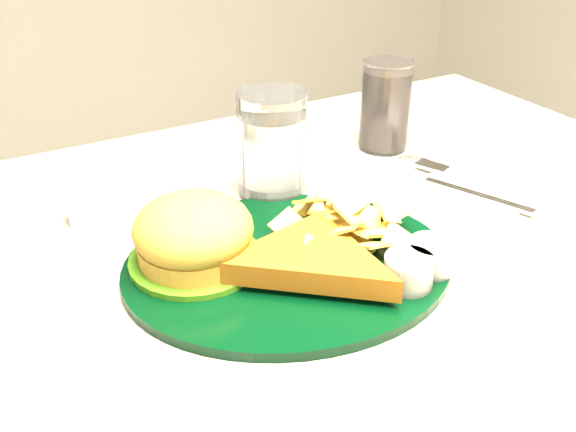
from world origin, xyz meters
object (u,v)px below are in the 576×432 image
dinner_plate (289,236)px  water_glass (272,146)px  cola_glass (385,106)px  fork_napkin (471,192)px

dinner_plate → water_glass: water_glass is taller
water_glass → cola_glass: 0.22m
dinner_plate → cola_glass: (0.28, 0.21, 0.03)m
water_glass → fork_napkin: 0.26m
dinner_plate → water_glass: bearing=82.1°
dinner_plate → fork_napkin: size_ratio=1.83×
fork_napkin → dinner_plate: bearing=162.8°
dinner_plate → cola_glass: 0.35m
water_glass → cola_glass: size_ratio=1.04×
cola_glass → fork_napkin: (0.01, -0.18, -0.06)m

